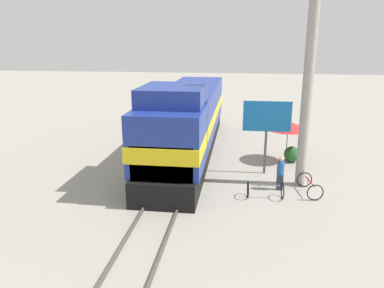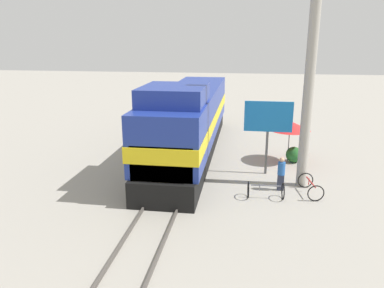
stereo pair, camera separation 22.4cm
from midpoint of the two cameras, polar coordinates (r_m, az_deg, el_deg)
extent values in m
plane|color=gray|center=(19.94, -2.40, -4.57)|extent=(120.00, 120.00, 0.00)
cube|color=#4C4742|center=(20.04, -4.43, -4.26)|extent=(0.08, 30.14, 0.15)
cube|color=#4C4742|center=(19.80, -0.35, -4.47)|extent=(0.08, 30.14, 0.15)
cube|color=black|center=(23.35, -0.79, 0.02)|extent=(2.89, 16.76, 1.17)
cube|color=navy|center=(22.90, -0.81, 4.77)|extent=(3.15, 16.09, 2.77)
cube|color=yellow|center=(22.95, -0.81, 4.09)|extent=(3.19, 16.26, 0.70)
cube|color=yellow|center=(16.49, -4.29, -1.92)|extent=(2.67, 2.35, 1.52)
cube|color=navy|center=(17.70, -3.23, 7.45)|extent=(2.96, 3.69, 0.86)
cylinder|color=#9E998E|center=(17.97, 17.11, 11.39)|extent=(0.48, 0.48, 11.53)
cylinder|color=#4C4C4C|center=(22.27, 13.98, 0.25)|extent=(0.05, 0.05, 2.29)
cone|color=red|center=(22.03, 14.15, 2.80)|extent=(2.33, 2.33, 0.52)
cube|color=#595959|center=(20.03, 10.76, -1.28)|extent=(0.12, 0.12, 2.30)
cube|color=#1972BF|center=(19.55, 11.05, 4.15)|extent=(2.45, 0.08, 1.57)
sphere|color=#236028|center=(22.45, 14.71, -1.51)|extent=(0.91, 0.91, 0.91)
cube|color=#2D3347|center=(18.24, 12.88, -5.65)|extent=(0.30, 0.20, 0.78)
cylinder|color=#2659A5|center=(18.00, 13.02, -3.58)|extent=(0.34, 0.34, 0.62)
sphere|color=tan|center=(17.86, 13.10, -2.30)|extent=(0.23, 0.23, 0.23)
torus|color=black|center=(18.85, 16.43, -5.24)|extent=(0.75, 0.16, 0.75)
torus|color=black|center=(17.47, 17.91, -7.06)|extent=(0.75, 0.16, 0.75)
cube|color=#A51919|center=(18.08, 17.19, -5.46)|extent=(0.24, 1.32, 0.04)
cylinder|color=#A51919|center=(18.35, 16.92, -5.41)|extent=(0.04, 0.04, 0.32)
torus|color=black|center=(17.13, 8.15, -6.86)|extent=(0.09, 0.77, 0.77)
torus|color=black|center=(17.29, 13.27, -6.92)|extent=(0.09, 0.77, 0.77)
cube|color=slate|center=(17.11, 10.76, -6.20)|extent=(1.31, 0.10, 0.04)
cylinder|color=slate|center=(17.11, 9.85, -6.46)|extent=(0.04, 0.04, 0.32)
camera|label=1|loc=(0.11, -90.41, -0.12)|focal=35.00mm
camera|label=2|loc=(0.11, 89.59, 0.12)|focal=35.00mm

